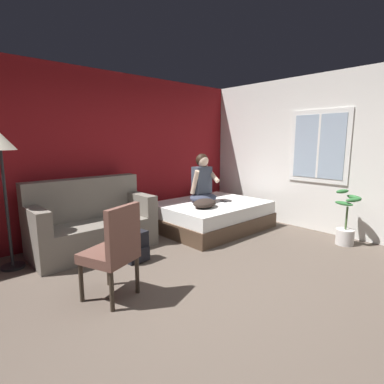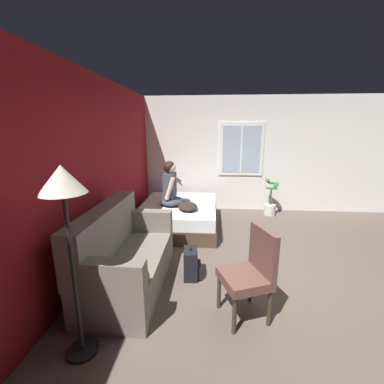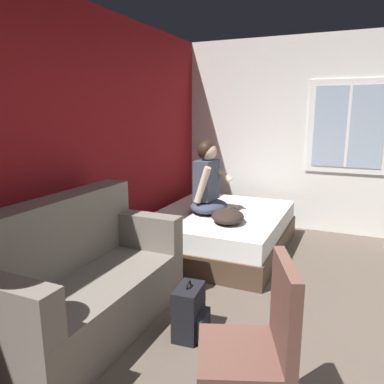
{
  "view_description": "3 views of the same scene",
  "coord_description": "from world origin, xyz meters",
  "views": [
    {
      "loc": [
        -2.02,
        -1.97,
        1.6
      ],
      "look_at": [
        1.19,
        1.56,
        0.76
      ],
      "focal_mm": 28.0,
      "sensor_mm": 36.0,
      "label": 1
    },
    {
      "loc": [
        -3.12,
        1.06,
        1.97
      ],
      "look_at": [
        1.07,
        1.4,
        0.92
      ],
      "focal_mm": 24.0,
      "sensor_mm": 36.0,
      "label": 2
    },
    {
      "loc": [
        -2.38,
        0.26,
        1.7
      ],
      "look_at": [
        0.95,
        1.74,
        0.9
      ],
      "focal_mm": 35.0,
      "sensor_mm": 36.0,
      "label": 3
    }
  ],
  "objects": [
    {
      "name": "couch",
      "position": [
        -0.27,
        2.15,
        0.39
      ],
      "size": [
        1.7,
        0.82,
        1.04
      ],
      "color": "slate",
      "rests_on": "ground"
    },
    {
      "name": "bed",
      "position": [
        1.82,
        1.73,
        0.24
      ],
      "size": [
        1.93,
        1.52,
        0.48
      ],
      "color": "#4C3828",
      "rests_on": "ground"
    },
    {
      "name": "cell_phone",
      "position": [
        2.02,
        1.61,
        0.48
      ],
      "size": [
        0.1,
        0.16,
        0.01
      ],
      "primitive_type": "cube",
      "rotation": [
        0.0,
        0.0,
        6.04
      ],
      "color": "black",
      "rests_on": "bed"
    },
    {
      "name": "floor_lamp",
      "position": [
        -1.3,
        2.2,
        1.43
      ],
      "size": [
        0.36,
        0.36,
        1.7
      ],
      "color": "black",
      "rests_on": "ground"
    },
    {
      "name": "ground_plane",
      "position": [
        0.0,
        0.0,
        0.0
      ],
      "size": [
        40.0,
        40.0,
        0.0
      ],
      "primitive_type": "plane",
      "color": "brown"
    },
    {
      "name": "potted_plant",
      "position": [
        2.7,
        -0.28,
        0.3
      ],
      "size": [
        0.39,
        0.37,
        0.85
      ],
      "color": "silver",
      "rests_on": "ground"
    },
    {
      "name": "wall_back_accent",
      "position": [
        0.0,
        2.77,
        1.35
      ],
      "size": [
        11.17,
        0.16,
        2.7
      ],
      "primitive_type": "cube",
      "color": "maroon",
      "rests_on": "ground"
    },
    {
      "name": "throw_pillow",
      "position": [
        1.44,
        1.52,
        0.55
      ],
      "size": [
        0.57,
        0.5,
        0.14
      ],
      "primitive_type": "ellipsoid",
      "rotation": [
        0.0,
        0.0,
        0.34
      ],
      "color": "#2D231E",
      "rests_on": "bed"
    },
    {
      "name": "wall_side_with_window",
      "position": [
        3.17,
        0.01,
        1.35
      ],
      "size": [
        0.19,
        6.77,
        2.7
      ],
      "color": "silver",
      "rests_on": "ground"
    },
    {
      "name": "side_chair",
      "position": [
        -0.69,
        0.65,
        0.53
      ],
      "size": [
        0.6,
        0.6,
        0.98
      ],
      "color": "#382D23",
      "rests_on": "ground"
    },
    {
      "name": "backpack",
      "position": [
        -0.02,
        1.32,
        0.19
      ],
      "size": [
        0.32,
        0.25,
        0.46
      ],
      "color": "black",
      "rests_on": "ground"
    },
    {
      "name": "person_seated",
      "position": [
        1.73,
        1.87,
        0.84
      ],
      "size": [
        0.55,
        0.48,
        0.88
      ],
      "color": "#383D51",
      "rests_on": "bed"
    }
  ]
}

